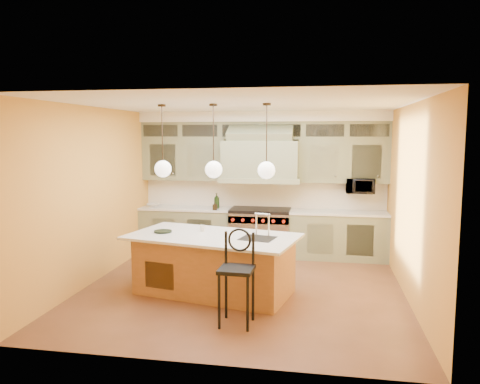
% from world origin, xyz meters
% --- Properties ---
extents(floor, '(5.00, 5.00, 0.00)m').
position_xyz_m(floor, '(0.00, 0.00, 0.00)').
color(floor, '#55321D').
rests_on(floor, ground).
extents(ceiling, '(5.00, 5.00, 0.00)m').
position_xyz_m(ceiling, '(0.00, 0.00, 2.90)').
color(ceiling, white).
rests_on(ceiling, wall_back).
extents(wall_back, '(5.00, 0.00, 5.00)m').
position_xyz_m(wall_back, '(0.00, 2.50, 1.45)').
color(wall_back, gold).
rests_on(wall_back, ground).
extents(wall_front, '(5.00, 0.00, 5.00)m').
position_xyz_m(wall_front, '(0.00, -2.50, 1.45)').
color(wall_front, gold).
rests_on(wall_front, ground).
extents(wall_left, '(0.00, 5.00, 5.00)m').
position_xyz_m(wall_left, '(-2.50, 0.00, 1.45)').
color(wall_left, gold).
rests_on(wall_left, ground).
extents(wall_right, '(0.00, 5.00, 5.00)m').
position_xyz_m(wall_right, '(2.50, 0.00, 1.45)').
color(wall_right, gold).
rests_on(wall_right, ground).
extents(back_cabinetry, '(5.00, 0.77, 2.90)m').
position_xyz_m(back_cabinetry, '(0.00, 2.23, 1.43)').
color(back_cabinetry, gray).
rests_on(back_cabinetry, floor).
extents(range, '(1.20, 0.74, 0.96)m').
position_xyz_m(range, '(0.00, 2.14, 0.49)').
color(range, silver).
rests_on(range, floor).
extents(kitchen_island, '(2.76, 1.84, 1.35)m').
position_xyz_m(kitchen_island, '(-0.40, -0.25, 0.47)').
color(kitchen_island, brown).
rests_on(kitchen_island, floor).
extents(counter_stool, '(0.45, 0.45, 1.23)m').
position_xyz_m(counter_stool, '(0.16, -1.37, 0.71)').
color(counter_stool, black).
rests_on(counter_stool, floor).
extents(microwave, '(0.54, 0.37, 0.30)m').
position_xyz_m(microwave, '(1.95, 2.25, 1.45)').
color(microwave, black).
rests_on(microwave, back_cabinetry).
extents(oil_bottle_a, '(0.14, 0.14, 0.31)m').
position_xyz_m(oil_bottle_a, '(-0.91, 2.15, 1.10)').
color(oil_bottle_a, black).
rests_on(oil_bottle_a, back_cabinetry).
extents(oil_bottle_b, '(0.08, 0.09, 0.17)m').
position_xyz_m(oil_bottle_b, '(-0.89, 1.92, 1.03)').
color(oil_bottle_b, black).
rests_on(oil_bottle_b, back_cabinetry).
extents(fruit_bowl, '(0.29, 0.29, 0.06)m').
position_xyz_m(fruit_bowl, '(-2.28, 2.15, 0.97)').
color(fruit_bowl, beige).
rests_on(fruit_bowl, back_cabinetry).
extents(cup, '(0.10, 0.10, 0.09)m').
position_xyz_m(cup, '(-0.64, -0.03, 0.97)').
color(cup, silver).
rests_on(cup, kitchen_island).
extents(pendant_left, '(0.26, 0.26, 1.11)m').
position_xyz_m(pendant_left, '(-1.20, -0.25, 1.95)').
color(pendant_left, '#2D2319').
rests_on(pendant_left, ceiling).
extents(pendant_center, '(0.26, 0.26, 1.11)m').
position_xyz_m(pendant_center, '(-0.40, -0.25, 1.95)').
color(pendant_center, '#2D2319').
rests_on(pendant_center, ceiling).
extents(pendant_right, '(0.26, 0.26, 1.11)m').
position_xyz_m(pendant_right, '(0.40, -0.25, 1.95)').
color(pendant_right, '#2D2319').
rests_on(pendant_right, ceiling).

